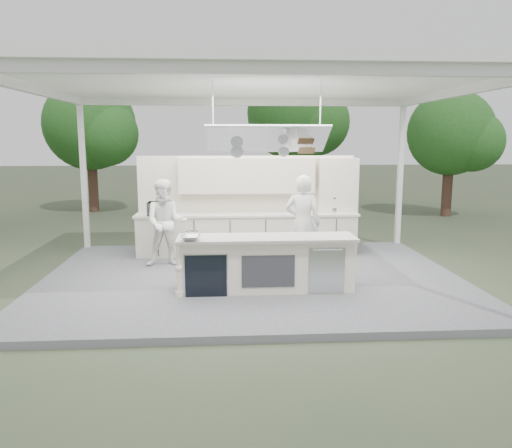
{
  "coord_description": "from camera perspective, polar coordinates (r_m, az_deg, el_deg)",
  "views": [
    {
      "loc": [
        -0.55,
        -9.39,
        2.74
      ],
      "look_at": [
        0.1,
        0.4,
        1.07
      ],
      "focal_mm": 35.0,
      "sensor_mm": 36.0,
      "label": 1
    }
  ],
  "objects": [
    {
      "name": "head_chef",
      "position": [
        9.95,
        5.36,
        0.06
      ],
      "size": [
        0.82,
        0.68,
        1.94
      ],
      "primitive_type": "imported",
      "rotation": [
        0.0,
        0.0,
        2.79
      ],
      "color": "silver",
      "rests_on": "stage_deck"
    },
    {
      "name": "ground",
      "position": [
        9.79,
        -0.44,
        -6.6
      ],
      "size": [
        90.0,
        90.0,
        0.0
      ],
      "primitive_type": "plane",
      "color": "#404832",
      "rests_on": "ground"
    },
    {
      "name": "back_counter",
      "position": [
        11.5,
        -1.0,
        -1.09
      ],
      "size": [
        5.08,
        0.72,
        0.95
      ],
      "color": "beige",
      "rests_on": "stage_deck"
    },
    {
      "name": "bowl_small",
      "position": [
        8.9,
        -7.29,
        -1.02
      ],
      "size": [
        0.29,
        0.29,
        0.07
      ],
      "primitive_type": "imported",
      "rotation": [
        0.0,
        0.0,
        0.42
      ],
      "color": "#AFB2B7",
      "rests_on": "demo_island"
    },
    {
      "name": "toaster_oven",
      "position": [
        11.28,
        -10.88,
        1.73
      ],
      "size": [
        0.56,
        0.39,
        0.3
      ],
      "primitive_type": "imported",
      "rotation": [
        0.0,
        0.0,
        -0.04
      ],
      "color": "silver",
      "rests_on": "back_counter"
    },
    {
      "name": "bowl_large",
      "position": [
        8.41,
        -7.49,
        -1.6
      ],
      "size": [
        0.34,
        0.34,
        0.08
      ],
      "primitive_type": "imported",
      "rotation": [
        0.0,
        0.0,
        -0.02
      ],
      "color": "#B1B4B8",
      "rests_on": "demo_island"
    },
    {
      "name": "tree_cluster",
      "position": [
        19.17,
        -2.69,
        11.26
      ],
      "size": [
        19.55,
        9.4,
        5.85
      ],
      "color": "#492F24",
      "rests_on": "ground"
    },
    {
      "name": "tent",
      "position": [
        9.44,
        -0.45,
        15.55
      ],
      "size": [
        8.2,
        6.2,
        3.86
      ],
      "color": "white",
      "rests_on": "ground"
    },
    {
      "name": "demo_island",
      "position": [
        8.77,
        1.07,
        -4.5
      ],
      "size": [
        3.1,
        0.79,
        0.95
      ],
      "color": "beige",
      "rests_on": "stage_deck"
    },
    {
      "name": "stage_deck",
      "position": [
        9.78,
        -0.44,
        -6.26
      ],
      "size": [
        8.0,
        6.0,
        0.12
      ],
      "primitive_type": "cube",
      "color": "slate",
      "rests_on": "ground"
    },
    {
      "name": "back_wall_unit",
      "position": [
        11.6,
        1.13,
        3.88
      ],
      "size": [
        5.05,
        0.48,
        2.25
      ],
      "color": "beige",
      "rests_on": "stage_deck"
    },
    {
      "name": "sous_chef",
      "position": [
        10.53,
        -10.25,
        0.12
      ],
      "size": [
        0.92,
        0.74,
        1.81
      ],
      "primitive_type": "imported",
      "rotation": [
        0.0,
        0.0,
        0.06
      ],
      "color": "white",
      "rests_on": "stage_deck"
    }
  ]
}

